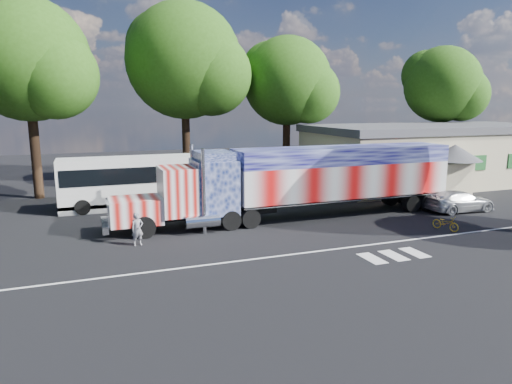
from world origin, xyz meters
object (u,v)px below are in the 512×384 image
object	(u,v)px
coach_bus	(150,180)
woman	(137,229)
bicycle	(446,223)
tree_far_ne	(444,85)
tree_ne_a	(289,82)
parked_car	(460,201)
tree_n_mid	(186,62)
tree_nw_a	(29,60)
semi_truck	(305,180)

from	to	relation	value
coach_bus	woman	world-z (taller)	coach_bus
bicycle	tree_far_ne	distance (m)	26.57
tree_far_ne	tree_ne_a	bearing A→B (deg)	176.65
parked_car	woman	bearing A→B (deg)	92.46
tree_far_ne	parked_car	bearing A→B (deg)	-127.85
parked_car	tree_n_mid	xyz separation A→B (m)	(-14.32, 17.62, 9.94)
coach_bus	tree_ne_a	bearing A→B (deg)	29.09
woman	tree_n_mid	bearing A→B (deg)	56.42
tree_nw_a	woman	bearing A→B (deg)	-69.27
woman	bicycle	xyz separation A→B (m)	(16.57, -3.12, -0.43)
tree_n_mid	tree_ne_a	distance (m)	9.57
parked_car	tree_n_mid	world-z (taller)	tree_n_mid
tree_far_ne	woman	bearing A→B (deg)	-154.25
bicycle	tree_n_mid	xyz separation A→B (m)	(-10.11, 20.94, 10.22)
parked_car	bicycle	xyz separation A→B (m)	(-4.21, -3.31, -0.28)
bicycle	semi_truck	bearing A→B (deg)	119.55
tree_n_mid	tree_ne_a	size ratio (longest dim) A/B	1.19
woman	tree_far_ne	distance (m)	37.53
parked_car	tree_far_ne	world-z (taller)	tree_far_ne
semi_truck	parked_car	xyz separation A→B (m)	(10.38, -2.14, -1.72)
coach_bus	tree_far_ne	bearing A→B (deg)	12.31
tree_nw_a	tree_far_ne	distance (m)	38.60
parked_car	tree_n_mid	bearing A→B (deg)	41.03
semi_truck	woman	size ratio (longest dim) A/B	13.14
tree_ne_a	coach_bus	bearing A→B (deg)	-150.91
semi_truck	woman	distance (m)	10.77
parked_car	bicycle	bearing A→B (deg)	130.13
tree_nw_a	tree_ne_a	world-z (taller)	tree_nw_a
semi_truck	tree_nw_a	size ratio (longest dim) A/B	1.50
semi_truck	tree_far_ne	bearing A→B (deg)	31.03
coach_bus	tree_nw_a	size ratio (longest dim) A/B	0.81
parked_car	tree_ne_a	xyz separation A→B (m)	(-4.92, 16.74, 8.36)
semi_truck	tree_n_mid	distance (m)	17.98
parked_car	tree_ne_a	world-z (taller)	tree_ne_a
coach_bus	tree_ne_a	xyz separation A→B (m)	(14.03, 7.80, 7.26)
tree_nw_a	tree_ne_a	size ratio (longest dim) A/B	1.10
bicycle	woman	bearing A→B (deg)	150.31
parked_car	tree_nw_a	size ratio (longest dim) A/B	0.33
woman	coach_bus	bearing A→B (deg)	65.00
tree_n_mid	tree_far_ne	world-z (taller)	tree_n_mid
coach_bus	parked_car	bearing A→B (deg)	-25.25
coach_bus	tree_far_ne	size ratio (longest dim) A/B	0.92
coach_bus	tree_ne_a	distance (m)	17.62
woman	semi_truck	bearing A→B (deg)	-1.05
semi_truck	coach_bus	world-z (taller)	semi_truck
woman	bicycle	size ratio (longest dim) A/B	1.08
woman	tree_nw_a	size ratio (longest dim) A/B	0.11
woman	tree_nw_a	distance (m)	18.23
semi_truck	bicycle	distance (m)	8.47
coach_bus	tree_n_mid	size ratio (longest dim) A/B	0.76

